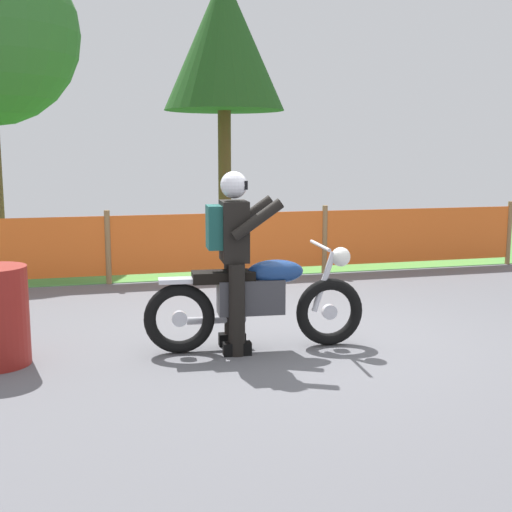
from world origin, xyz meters
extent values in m
cube|color=#5B5B60|center=(0.00, 0.00, -0.01)|extent=(24.00, 24.00, 0.02)
cube|color=#4C8C3D|center=(0.00, 6.97, 0.01)|extent=(24.00, 7.30, 0.01)
cylinder|color=olive|center=(-1.63, 3.31, 0.53)|extent=(0.08, 0.08, 1.05)
cylinder|color=olive|center=(1.63, 3.31, 0.53)|extent=(0.08, 0.08, 1.05)
cylinder|color=olive|center=(4.89, 3.31, 0.53)|extent=(0.08, 0.08, 1.05)
cube|color=orange|center=(0.00, 3.31, 0.54)|extent=(3.18, 0.02, 0.85)
cube|color=orange|center=(3.26, 3.31, 0.54)|extent=(3.18, 0.02, 0.85)
cylinder|color=brown|center=(1.06, 7.95, 1.36)|extent=(0.28, 0.28, 2.72)
cone|color=#23511E|center=(1.06, 7.95, 4.15)|extent=(2.57, 2.57, 2.85)
torus|color=black|center=(0.32, -0.31, 0.33)|extent=(0.67, 0.16, 0.66)
cylinder|color=silver|center=(0.32, -0.31, 0.33)|extent=(0.15, 0.07, 0.14)
torus|color=black|center=(-1.12, -0.20, 0.33)|extent=(0.67, 0.16, 0.66)
cylinder|color=silver|center=(-1.12, -0.20, 0.33)|extent=(0.15, 0.07, 0.14)
cube|color=#38383D|center=(-0.45, -0.25, 0.52)|extent=(0.64, 0.30, 0.33)
ellipsoid|color=navy|center=(-0.22, -0.27, 0.74)|extent=(0.56, 0.29, 0.23)
cube|color=black|center=(-0.71, -0.23, 0.71)|extent=(0.59, 0.27, 0.10)
cube|color=silver|center=(-1.12, -0.20, 0.69)|extent=(0.38, 0.19, 0.04)
cylinder|color=silver|center=(0.26, -0.31, 0.63)|extent=(0.24, 0.08, 0.59)
sphere|color=white|center=(0.42, -0.32, 0.87)|extent=(0.20, 0.20, 0.19)
cylinder|color=silver|center=(0.22, -0.30, 0.98)|extent=(0.08, 0.62, 0.03)
cylinder|color=silver|center=(-0.75, -0.08, 0.26)|extent=(0.57, 0.12, 0.07)
cylinder|color=black|center=(-0.60, -0.08, 0.43)|extent=(0.16, 0.16, 0.86)
cube|color=black|center=(-0.60, -0.08, 0.06)|extent=(0.27, 0.13, 0.12)
cylinder|color=black|center=(-0.62, -0.40, 0.43)|extent=(0.16, 0.16, 0.86)
cube|color=black|center=(-0.62, -0.40, 0.06)|extent=(0.27, 0.13, 0.12)
cube|color=black|center=(-0.61, -0.24, 1.14)|extent=(0.27, 0.38, 0.56)
cylinder|color=black|center=(-0.41, -0.03, 1.26)|extent=(0.49, 0.14, 0.38)
cylinder|color=black|center=(-0.45, -0.47, 1.26)|extent=(0.49, 0.14, 0.38)
sphere|color=silver|center=(-0.61, -0.24, 1.56)|extent=(0.27, 0.27, 0.25)
cube|color=black|center=(-0.51, -0.25, 1.56)|extent=(0.04, 0.18, 0.08)
cube|color=#194C47|center=(-0.78, -0.23, 1.18)|extent=(0.18, 0.29, 0.40)
camera|label=1|loc=(-1.96, -6.17, 1.87)|focal=46.45mm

